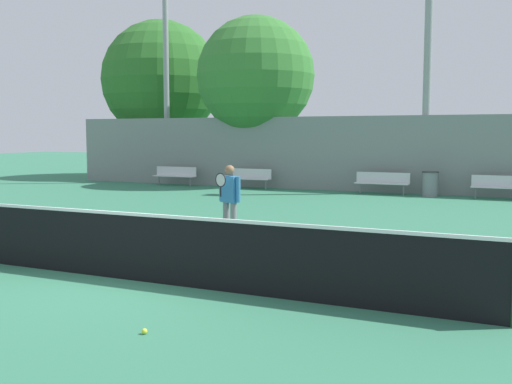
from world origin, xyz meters
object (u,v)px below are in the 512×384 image
object	(u,v)px
bench_by_gate	(251,177)
tree_dark_dense	(161,80)
bench_adjacent_court	(175,174)
tennis_ball	(144,331)
bench_courtside_far	(496,185)
trash_bin	(430,184)
tree_green_tall	(256,76)
light_pole_far_right	(166,37)
tennis_net	(128,246)
light_pole_near_left	(428,56)
bench_courtside_near	(382,181)
tennis_player	(229,197)

from	to	relation	value
bench_by_gate	tree_dark_dense	bearing A→B (deg)	148.77
bench_adjacent_court	tennis_ball	xyz separation A→B (m)	(10.47, -17.27, -0.48)
bench_adjacent_court	bench_courtside_far	bearing A→B (deg)	-0.00
trash_bin	tree_dark_dense	size ratio (longest dim) A/B	0.11
tree_green_tall	trash_bin	bearing A→B (deg)	-13.44
tennis_ball	tree_green_tall	distance (m)	21.04
tennis_ball	tree_green_tall	bearing A→B (deg)	110.96
light_pole_far_right	trash_bin	xyz separation A→B (m)	(12.39, -1.30, -6.35)
tennis_net	tennis_ball	world-z (taller)	tennis_net
tennis_net	bench_by_gate	bearing A→B (deg)	108.00
bench_by_gate	trash_bin	world-z (taller)	trash_bin
light_pole_near_left	tree_green_tall	distance (m)	7.68
light_pole_far_right	tennis_ball	distance (m)	22.89
bench_courtside_near	bench_by_gate	xyz separation A→B (m)	(-5.60, -0.00, -0.00)
light_pole_far_right	tree_dark_dense	world-z (taller)	light_pole_far_right
tennis_ball	trash_bin	bearing A→B (deg)	87.62
bench_courtside_far	tennis_net	bearing A→B (deg)	-107.34
light_pole_near_left	light_pole_far_right	xyz separation A→B (m)	(-11.98, 0.14, 1.50)
bench_courtside_far	trash_bin	distance (m)	2.27
bench_courtside_near	tree_green_tall	xyz separation A→B (m)	(-6.22, 1.84, 4.40)
tennis_net	bench_courtside_far	bearing A→B (deg)	72.66
tennis_net	light_pole_near_left	bearing A→B (deg)	82.74
trash_bin	tree_green_tall	size ratio (longest dim) A/B	0.12
tennis_player	tree_green_tall	bearing A→B (deg)	129.48
light_pole_far_right	tree_green_tall	bearing A→B (deg)	8.14
light_pole_far_right	trash_bin	world-z (taller)	light_pole_far_right
bench_adjacent_court	bench_by_gate	bearing A→B (deg)	-0.01
bench_courtside_far	light_pole_near_left	bearing A→B (deg)	157.92
bench_adjacent_court	light_pole_far_right	bearing A→B (deg)	134.54
tennis_net	tennis_ball	size ratio (longest dim) A/B	169.51
tennis_player	trash_bin	bearing A→B (deg)	93.85
tennis_net	light_pole_far_right	size ratio (longest dim) A/B	0.96
trash_bin	bench_courtside_near	bearing A→B (deg)	177.51
bench_courtside_far	tree_dark_dense	size ratio (longest dim) A/B	0.20
bench_courtside_far	light_pole_near_left	world-z (taller)	light_pole_near_left
bench_by_gate	light_pole_far_right	world-z (taller)	light_pole_far_right
tennis_net	tree_dark_dense	xyz separation A→B (m)	(-12.37, 19.70, 4.61)
tennis_net	light_pole_far_right	world-z (taller)	light_pole_far_right
bench_by_gate	bench_adjacent_court	bearing A→B (deg)	179.99
bench_courtside_near	tree_green_tall	world-z (taller)	tree_green_tall
tennis_net	tree_green_tall	distance (m)	18.44
light_pole_far_right	bench_courtside_far	bearing A→B (deg)	-4.76
tree_dark_dense	bench_by_gate	bearing A→B (deg)	-31.23
trash_bin	light_pole_near_left	bearing A→B (deg)	109.10
tennis_net	bench_by_gate	xyz separation A→B (m)	(-4.94, 15.19, -0.04)
light_pole_near_left	tree_green_tall	world-z (taller)	light_pole_near_left
tennis_ball	bench_adjacent_court	bearing A→B (deg)	121.23
bench_courtside_near	bench_courtside_far	distance (m)	4.08
bench_courtside_far	light_pole_far_right	distance (m)	16.00
bench_courtside_near	light_pole_near_left	xyz separation A→B (m)	(1.41, 1.08, 4.80)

